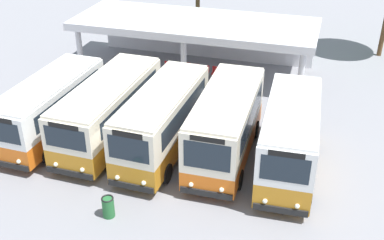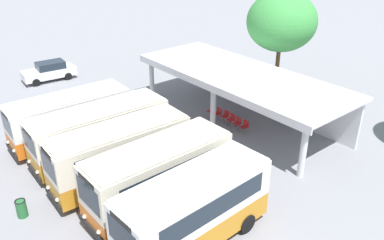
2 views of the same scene
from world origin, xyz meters
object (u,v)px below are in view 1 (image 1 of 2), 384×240
object	(u,v)px
city_bus_fifth_blue	(290,136)
waiting_chair_fourth_seat	(196,69)
city_bus_middle_cream	(163,119)
waiting_chair_end_by_column	(168,67)
litter_bin_apron	(108,207)
city_bus_fourth_amber	(226,124)
city_bus_nearest_orange	(50,106)
waiting_chair_middle_seat	(187,68)
city_bus_second_in_row	(109,109)
waiting_chair_far_end_seat	(215,72)
waiting_chair_second_from_end	(177,67)
waiting_chair_fifth_seat	(206,71)

from	to	relation	value
city_bus_fifth_blue	waiting_chair_fourth_seat	xyz separation A→B (m)	(-6.85, 8.92, -1.30)
city_bus_middle_cream	waiting_chair_end_by_column	world-z (taller)	city_bus_middle_cream
litter_bin_apron	city_bus_fourth_amber	bearing A→B (deg)	57.70
city_bus_nearest_orange	waiting_chair_middle_seat	world-z (taller)	city_bus_nearest_orange
waiting_chair_middle_seat	waiting_chair_fourth_seat	world-z (taller)	same
city_bus_nearest_orange	city_bus_fourth_amber	bearing A→B (deg)	3.27
city_bus_fourth_amber	litter_bin_apron	distance (m)	6.56
city_bus_nearest_orange	city_bus_second_in_row	world-z (taller)	city_bus_second_in_row
city_bus_nearest_orange	city_bus_middle_cream	xyz separation A→B (m)	(5.86, 0.14, 0.10)
city_bus_second_in_row	waiting_chair_middle_seat	world-z (taller)	city_bus_second_in_row
waiting_chair_fourth_seat	litter_bin_apron	bearing A→B (deg)	-88.01
city_bus_second_in_row	waiting_chair_end_by_column	size ratio (longest dim) A/B	9.31
city_bus_middle_cream	waiting_chair_fourth_seat	distance (m)	9.12
city_bus_fourth_amber	waiting_chair_middle_seat	bearing A→B (deg)	117.69
waiting_chair_end_by_column	waiting_chair_far_end_seat	size ratio (longest dim) A/B	1.00
city_bus_fourth_amber	waiting_chair_second_from_end	distance (m)	10.13
city_bus_nearest_orange	waiting_chair_far_end_seat	xyz separation A→B (m)	(6.16, 9.10, -1.16)
city_bus_second_in_row	city_bus_fourth_amber	world-z (taller)	city_bus_fourth_amber
waiting_chair_middle_seat	litter_bin_apron	distance (m)	14.15
city_bus_fourth_amber	waiting_chair_middle_seat	world-z (taller)	city_bus_fourth_amber
city_bus_nearest_orange	city_bus_fourth_amber	size ratio (longest dim) A/B	1.02
city_bus_second_in_row	waiting_chair_fifth_seat	xyz separation A→B (m)	(2.59, 8.55, -1.18)
city_bus_nearest_orange	waiting_chair_middle_seat	size ratio (longest dim) A/B	8.63
city_bus_fifth_blue	waiting_chair_fourth_seat	world-z (taller)	city_bus_fifth_blue
waiting_chair_end_by_column	waiting_chair_second_from_end	bearing A→B (deg)	4.50
city_bus_fifth_blue	waiting_chair_far_end_seat	xyz separation A→B (m)	(-5.57, 8.89, -1.30)
city_bus_middle_cream	waiting_chair_end_by_column	distance (m)	9.45
city_bus_fifth_blue	waiting_chair_far_end_seat	distance (m)	10.57
city_bus_second_in_row	waiting_chair_second_from_end	bearing A→B (deg)	85.56
city_bus_second_in_row	waiting_chair_fourth_seat	distance (m)	8.90
city_bus_fifth_blue	city_bus_middle_cream	bearing A→B (deg)	-179.44
waiting_chair_end_by_column	waiting_chair_fourth_seat	xyz separation A→B (m)	(1.92, 0.08, 0.00)
waiting_chair_far_end_seat	city_bus_fourth_amber	bearing A→B (deg)	-72.96
city_bus_nearest_orange	waiting_chair_second_from_end	world-z (taller)	city_bus_nearest_orange
waiting_chair_far_end_seat	waiting_chair_middle_seat	bearing A→B (deg)	177.27
city_bus_middle_cream	waiting_chair_end_by_column	bearing A→B (deg)	108.09
litter_bin_apron	waiting_chair_fourth_seat	bearing A→B (deg)	91.99
waiting_chair_end_by_column	waiting_chair_fifth_seat	xyz separation A→B (m)	(2.56, 0.03, 0.00)
city_bus_second_in_row	waiting_chair_middle_seat	xyz separation A→B (m)	(1.31, 8.66, -1.18)
city_bus_second_in_row	city_bus_middle_cream	size ratio (longest dim) A/B	1.07
city_bus_nearest_orange	waiting_chair_far_end_seat	size ratio (longest dim) A/B	8.63
waiting_chair_middle_seat	waiting_chair_fourth_seat	size ratio (longest dim) A/B	1.00
city_bus_middle_cream	waiting_chair_far_end_seat	size ratio (longest dim) A/B	8.71
waiting_chair_end_by_column	waiting_chair_middle_seat	world-z (taller)	same
waiting_chair_end_by_column	waiting_chair_middle_seat	size ratio (longest dim) A/B	1.00
waiting_chair_fourth_seat	city_bus_fourth_amber	bearing A→B (deg)	-65.58
city_bus_second_in_row	city_bus_fourth_amber	distance (m)	5.87
city_bus_second_in_row	waiting_chair_second_from_end	distance (m)	8.67
city_bus_fourth_amber	waiting_chair_second_from_end	world-z (taller)	city_bus_fourth_amber
waiting_chair_end_by_column	city_bus_nearest_orange	bearing A→B (deg)	-108.10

